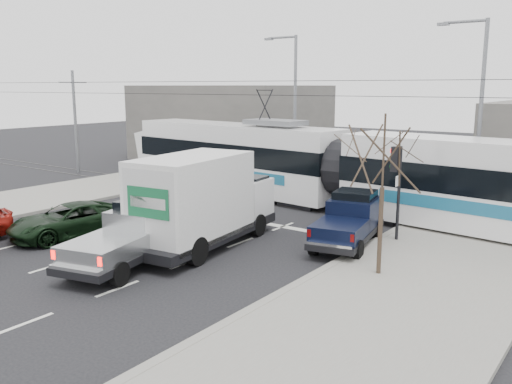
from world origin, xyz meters
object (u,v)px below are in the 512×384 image
Objects in this scene: bare_tree at (384,159)px; navy_pickup at (350,220)px; green_car at (71,220)px; silver_pickup at (135,233)px; street_lamp_near at (477,104)px; street_lamp_far at (293,100)px; tram at (345,169)px; box_truck at (202,202)px; traffic_signal at (396,173)px.

bare_tree is 1.01× the size of navy_pickup.
navy_pickup is at bearing 41.35° from green_car.
silver_pickup is at bearing -140.03° from navy_pickup.
silver_pickup is at bearing 3.40° from green_car.
street_lamp_far is at bearing 170.13° from street_lamp_near.
silver_pickup is 1.20× the size of navy_pickup.
street_lamp_near is at bearing 91.42° from bare_tree.
street_lamp_near is 0.32× the size of tram.
green_car is at bearing -160.84° from navy_pickup.
street_lamp_near is 18.98m from green_car.
box_truck reaches higher than navy_pickup.
silver_pickup is (-6.27, -7.42, -1.72)m from traffic_signal.
silver_pickup is at bearing -115.47° from street_lamp_near.
street_lamp_far is at bearing 120.27° from navy_pickup.
bare_tree is 4.28m from traffic_signal.
silver_pickup is 1.24× the size of green_car.
tram is at bearing -142.47° from street_lamp_near.
box_truck is at bearing -117.59° from street_lamp_near.
navy_pickup is (4.32, 3.52, -0.76)m from box_truck.
bare_tree is 9.48m from tram.
street_lamp_far reaches higher than silver_pickup.
bare_tree is 1.39× the size of traffic_signal.
tram is 8.66m from box_truck.
box_truck is 1.51× the size of green_car.
street_lamp_near is 1.82× the size of navy_pickup.
tram is at bearing 123.73° from bare_tree.
silver_pickup is (4.39, -16.92, -4.09)m from street_lamp_far.
street_lamp_near reaches higher than traffic_signal.
street_lamp_far is at bearing 91.00° from silver_pickup.
traffic_signal is 7.91m from street_lamp_near.
tram is at bearing -41.02° from street_lamp_far.
navy_pickup is 1.03× the size of green_car.
street_lamp_far is (-10.66, 9.50, 2.37)m from traffic_signal.
street_lamp_near is 17.03m from silver_pickup.
traffic_signal is at bearing 33.83° from box_truck.
street_lamp_near is 6.89m from tram.
street_lamp_far is 1.82× the size of navy_pickup.
box_truck is (-6.41, -12.27, -3.38)m from street_lamp_near.
traffic_signal is 12.94m from green_car.
street_lamp_far is (-11.50, 2.00, 0.00)m from street_lamp_near.
street_lamp_far reaches higher than box_truck.
navy_pickup is (-1.25, -1.25, -1.76)m from traffic_signal.
navy_pickup is at bearing 32.43° from box_truck.
tram is 5.71× the size of navy_pickup.
bare_tree is at bearing -88.58° from street_lamp_near.
tram reaches higher than silver_pickup.
street_lamp_near reaches higher than box_truck.
tram reaches higher than green_car.
street_lamp_far is 14.87m from navy_pickup.
navy_pickup reaches higher than green_car.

